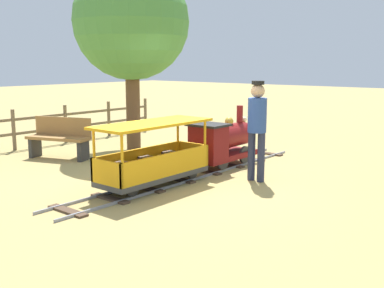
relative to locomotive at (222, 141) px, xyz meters
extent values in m
plane|color=#A38C51|center=(0.00, -1.26, -0.49)|extent=(60.00, 60.00, 0.00)
cube|color=gray|center=(-0.23, -0.87, -0.47)|extent=(0.03, 5.70, 0.04)
cube|color=gray|center=(0.23, -0.87, -0.47)|extent=(0.03, 5.70, 0.04)
cube|color=#4C3828|center=(0.00, -3.36, -0.47)|extent=(0.69, 0.14, 0.03)
cube|color=#4C3828|center=(0.00, -2.65, -0.47)|extent=(0.69, 0.14, 0.03)
cube|color=#4C3828|center=(0.00, -1.94, -0.47)|extent=(0.69, 0.14, 0.03)
cube|color=#4C3828|center=(0.00, -1.22, -0.47)|extent=(0.69, 0.14, 0.03)
cube|color=#4C3828|center=(0.00, -0.51, -0.47)|extent=(0.69, 0.14, 0.03)
cube|color=#4C3828|center=(0.00, 0.20, -0.47)|extent=(0.69, 0.14, 0.03)
cube|color=#4C3828|center=(0.00, 0.91, -0.47)|extent=(0.69, 0.14, 0.03)
cube|color=#4C3828|center=(0.00, 1.63, -0.47)|extent=(0.69, 0.14, 0.03)
cube|color=maroon|center=(0.00, 0.08, -0.28)|extent=(0.57, 1.40, 0.10)
cylinder|color=maroon|center=(0.00, 0.28, 0.07)|extent=(0.44, 0.85, 0.44)
cylinder|color=#B7932D|center=(0.00, 0.71, 0.07)|extent=(0.37, 0.02, 0.37)
cylinder|color=maroon|center=(0.00, 0.58, 0.45)|extent=(0.12, 0.12, 0.32)
sphere|color=#B7932D|center=(0.00, 0.23, 0.34)|extent=(0.16, 0.16, 0.16)
cube|color=maroon|center=(0.00, -0.39, 0.05)|extent=(0.57, 0.45, 0.55)
cube|color=black|center=(0.00, -0.39, 0.34)|extent=(0.65, 0.53, 0.04)
sphere|color=#F2EAB2|center=(0.00, 0.74, 0.33)|extent=(0.10, 0.10, 0.10)
cylinder|color=#2D2D2D|center=(-0.23, 0.43, -0.29)|extent=(0.05, 0.32, 0.32)
cylinder|color=#2D2D2D|center=(0.23, 0.43, -0.29)|extent=(0.05, 0.32, 0.32)
cylinder|color=#2D2D2D|center=(-0.23, -0.27, -0.29)|extent=(0.05, 0.32, 0.32)
cylinder|color=#2D2D2D|center=(0.23, -0.27, -0.29)|extent=(0.05, 0.32, 0.32)
cube|color=#3F3F3F|center=(0.00, -1.77, -0.31)|extent=(0.65, 1.90, 0.08)
cube|color=orange|center=(-0.31, -1.77, -0.09)|extent=(0.04, 1.90, 0.35)
cube|color=orange|center=(0.31, -1.77, -0.09)|extent=(0.04, 1.90, 0.35)
cube|color=orange|center=(0.00, -0.84, -0.09)|extent=(0.65, 0.04, 0.35)
cube|color=orange|center=(0.00, -2.70, -0.09)|extent=(0.65, 0.04, 0.35)
cylinder|color=orange|center=(-0.30, -0.87, 0.11)|extent=(0.04, 0.04, 0.75)
cylinder|color=orange|center=(0.30, -0.87, 0.11)|extent=(0.04, 0.04, 0.75)
cylinder|color=orange|center=(-0.30, -2.67, 0.11)|extent=(0.04, 0.04, 0.75)
cylinder|color=orange|center=(0.30, -2.67, 0.11)|extent=(0.04, 0.04, 0.75)
cube|color=orange|center=(0.00, -1.77, 0.50)|extent=(0.75, 2.00, 0.04)
cube|color=brown|center=(0.00, -2.30, -0.15)|extent=(0.49, 0.20, 0.24)
cube|color=brown|center=(0.00, -1.77, -0.15)|extent=(0.49, 0.20, 0.24)
cube|color=brown|center=(0.00, -1.23, -0.15)|extent=(0.49, 0.20, 0.24)
cylinder|color=#262626|center=(-0.23, -1.10, -0.33)|extent=(0.04, 0.24, 0.24)
cylinder|color=#262626|center=(0.23, -1.10, -0.33)|extent=(0.04, 0.24, 0.24)
cylinder|color=#262626|center=(-0.23, -2.43, -0.33)|extent=(0.04, 0.24, 0.24)
cylinder|color=#262626|center=(0.23, -2.43, -0.33)|extent=(0.04, 0.24, 0.24)
cylinder|color=#282D47|center=(0.92, -0.44, -0.09)|extent=(0.12, 0.12, 0.80)
cylinder|color=#282D47|center=(1.10, -0.44, -0.09)|extent=(0.12, 0.12, 0.80)
cylinder|color=#2D4C99|center=(1.01, -0.44, 0.59)|extent=(0.30, 0.30, 0.55)
sphere|color=tan|center=(1.01, -0.44, 0.97)|extent=(0.22, 0.22, 0.22)
cylinder|color=black|center=(1.01, -0.44, 1.10)|extent=(0.20, 0.20, 0.06)
cube|color=olive|center=(-2.96, -1.45, -0.07)|extent=(1.36, 0.81, 0.06)
cube|color=olive|center=(-3.02, -1.28, 0.13)|extent=(1.24, 0.47, 0.40)
cube|color=#333333|center=(-2.42, -1.26, -0.28)|extent=(0.18, 0.33, 0.42)
cube|color=#333333|center=(-3.50, -1.64, -0.28)|extent=(0.18, 0.33, 0.42)
cylinder|color=brown|center=(-2.60, 0.26, 0.46)|extent=(0.31, 0.31, 1.89)
sphere|color=#4C8E42|center=(-2.60, 0.26, 2.28)|extent=(2.49, 2.49, 2.49)
cylinder|color=#756047|center=(-4.48, -1.54, -0.04)|extent=(0.08, 0.08, 0.90)
cylinder|color=#756047|center=(-4.48, -0.20, -0.04)|extent=(0.08, 0.08, 0.90)
cylinder|color=#756047|center=(-4.48, 1.14, -0.04)|extent=(0.08, 0.08, 0.90)
cylinder|color=#756047|center=(-4.48, 2.48, -0.04)|extent=(0.08, 0.08, 0.90)
cube|color=#756047|center=(-4.48, -0.87, 0.19)|extent=(0.04, 6.70, 0.06)
cube|color=#756047|center=(-4.48, -0.87, -0.13)|extent=(0.04, 6.70, 0.06)
camera|label=1|loc=(4.92, -6.77, 1.42)|focal=43.51mm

